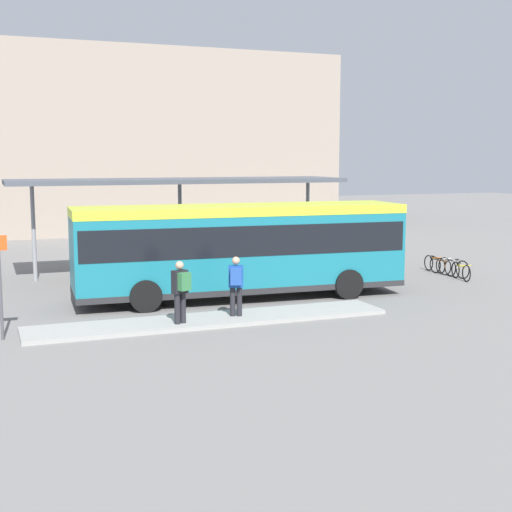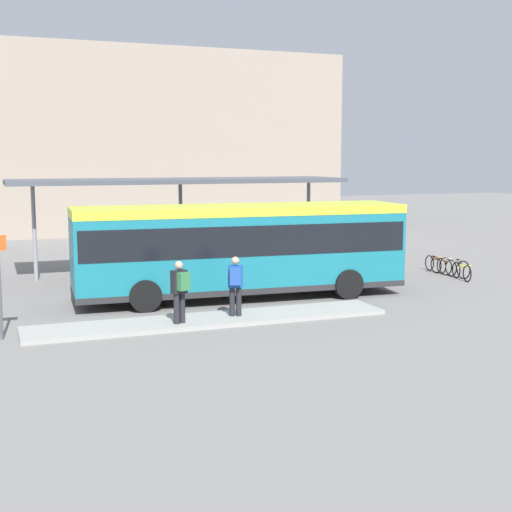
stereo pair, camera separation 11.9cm
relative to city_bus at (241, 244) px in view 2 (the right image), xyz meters
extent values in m
plane|color=slate|center=(-0.01, 0.00, -1.88)|extent=(120.00, 120.00, 0.00)
cube|color=#9E9E99|center=(-2.06, -3.10, -1.82)|extent=(10.79, 1.80, 0.12)
cube|color=#197284|center=(-0.01, 0.00, -0.09)|extent=(11.39, 3.17, 2.87)
cube|color=#C6DB33|center=(-0.01, 0.00, 1.19)|extent=(11.41, 3.19, 0.30)
cube|color=black|center=(-0.01, 0.00, 0.25)|extent=(11.17, 3.18, 1.00)
cube|color=black|center=(5.60, -0.30, 0.25)|extent=(0.21, 2.36, 1.10)
cube|color=#28282B|center=(-0.01, 0.00, -1.43)|extent=(11.40, 3.18, 0.20)
cylinder|color=black|center=(3.55, 1.05, -1.36)|extent=(1.04, 0.33, 1.03)
cylinder|color=black|center=(3.41, -1.42, -1.36)|extent=(1.04, 0.33, 1.03)
cylinder|color=black|center=(-3.43, 1.42, -1.36)|extent=(1.04, 0.33, 1.03)
cylinder|color=black|center=(-3.56, -1.04, -1.36)|extent=(1.04, 0.33, 1.03)
cylinder|color=#232328|center=(-3.18, -3.47, -1.32)|extent=(0.16, 0.16, 0.88)
cylinder|color=#232328|center=(-3.00, -3.40, -1.32)|extent=(0.16, 0.16, 0.88)
cube|color=black|center=(-3.09, -3.44, -0.55)|extent=(0.50, 0.38, 0.66)
cube|color=#337542|center=(-3.01, -3.65, -0.51)|extent=(0.38, 0.32, 0.50)
sphere|color=tan|center=(-3.09, -3.44, -0.07)|extent=(0.24, 0.24, 0.24)
cylinder|color=#232328|center=(-1.37, -3.06, -1.32)|extent=(0.16, 0.16, 0.87)
cylinder|color=#232328|center=(-1.18, -3.12, -1.32)|extent=(0.16, 0.16, 0.87)
cube|color=#194799|center=(-1.28, -3.09, -0.55)|extent=(0.49, 0.37, 0.66)
cube|color=#234CA3|center=(-1.35, -3.30, -0.52)|extent=(0.38, 0.31, 0.50)
sphere|color=tan|center=(-1.28, -3.09, -0.08)|extent=(0.24, 0.24, 0.24)
torus|color=black|center=(9.38, -0.04, -1.54)|extent=(0.16, 0.67, 0.67)
torus|color=black|center=(9.54, 0.85, -1.54)|extent=(0.16, 0.67, 0.67)
cylinder|color=gold|center=(9.46, 0.40, -1.33)|extent=(0.15, 0.71, 0.04)
cylinder|color=gold|center=(9.49, 0.57, -1.38)|extent=(0.04, 0.04, 0.33)
cube|color=black|center=(9.49, 0.57, -1.22)|extent=(0.10, 0.19, 0.04)
cylinder|color=gold|center=(9.40, 0.04, -1.25)|extent=(0.48, 0.11, 0.03)
torus|color=black|center=(9.55, 1.59, -1.51)|extent=(0.14, 0.75, 0.75)
torus|color=black|center=(9.68, 0.58, -1.51)|extent=(0.14, 0.75, 0.75)
cylinder|color=silver|center=(9.62, 1.09, -1.26)|extent=(0.14, 0.79, 0.04)
cylinder|color=silver|center=(9.64, 0.91, -1.32)|extent=(0.04, 0.04, 0.37)
cube|color=black|center=(9.64, 0.91, -1.14)|extent=(0.09, 0.19, 0.04)
cylinder|color=silver|center=(9.57, 1.49, -1.17)|extent=(0.48, 0.09, 0.03)
torus|color=black|center=(9.54, 2.24, -1.53)|extent=(0.10, 0.70, 0.70)
torus|color=black|center=(9.61, 1.30, -1.53)|extent=(0.10, 0.70, 0.70)
cylinder|color=orange|center=(9.58, 1.77, -1.31)|extent=(0.09, 0.74, 0.04)
cylinder|color=orange|center=(9.59, 1.61, -1.36)|extent=(0.04, 0.04, 0.34)
cube|color=black|center=(9.59, 1.61, -1.19)|extent=(0.08, 0.18, 0.04)
cylinder|color=orange|center=(9.55, 2.15, -1.22)|extent=(0.48, 0.07, 0.03)
torus|color=black|center=(9.64, 2.01, -1.55)|extent=(0.07, 0.67, 0.67)
torus|color=black|center=(9.67, 2.91, -1.55)|extent=(0.07, 0.67, 0.67)
cylinder|color=black|center=(9.66, 2.46, -1.33)|extent=(0.06, 0.71, 0.04)
cylinder|color=black|center=(9.66, 2.62, -1.38)|extent=(0.04, 0.04, 0.33)
cube|color=black|center=(9.66, 2.62, -1.22)|extent=(0.08, 0.18, 0.04)
cylinder|color=black|center=(9.65, 2.10, -1.25)|extent=(0.48, 0.05, 0.03)
cube|color=#4C515B|center=(-0.49, 6.15, 2.00)|extent=(13.88, 3.49, 0.18)
cylinder|color=gray|center=(-6.39, 6.15, 0.02)|extent=(0.16, 0.16, 3.79)
cylinder|color=gray|center=(5.41, 6.15, 0.02)|extent=(0.16, 0.16, 3.79)
cylinder|color=gray|center=(-0.49, 6.15, 0.02)|extent=(0.16, 0.16, 3.79)
cylinder|color=slate|center=(5.75, 3.71, -1.62)|extent=(0.77, 0.77, 0.52)
sphere|color=#286B2D|center=(5.75, 3.71, -1.02)|extent=(0.89, 0.89, 0.89)
cylinder|color=#4C4C51|center=(-7.88, -3.10, -0.68)|extent=(0.08, 0.08, 2.40)
cube|color=gray|center=(3.61, 27.74, 4.01)|extent=(22.78, 12.50, 11.77)
camera|label=1|loc=(-8.22, -22.79, 2.91)|focal=50.00mm
camera|label=2|loc=(-8.11, -22.83, 2.91)|focal=50.00mm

